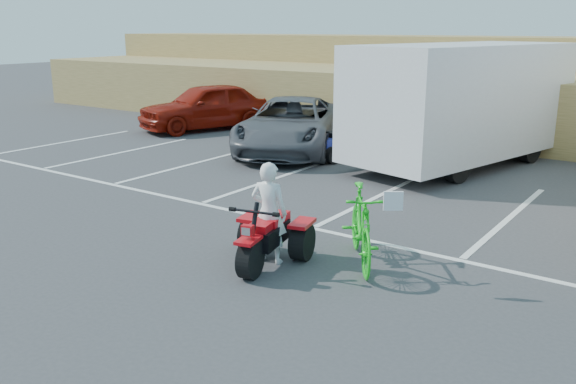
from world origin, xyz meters
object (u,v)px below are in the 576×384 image
Objects in this scene: rider at (269,213)px; quad_atv_green at (441,168)px; red_trike_atv at (265,265)px; quad_atv_blue at (334,159)px; red_car at (206,106)px; grey_pickup at (291,125)px; green_dirt_bike at (361,226)px; cargo_trailer at (462,101)px.

quad_atv_green is (-0.24, 7.64, -0.78)m from rider.
quad_atv_blue is at bearing 100.32° from red_trike_atv.
quad_atv_green is at bearing 14.25° from red_car.
grey_pickup is at bearing -169.72° from quad_atv_green.
grey_pickup reaches higher than green_dirt_bike.
rider is at bearing -22.24° from red_car.
cargo_trailer is (9.18, -0.52, 0.85)m from red_car.
red_car reaches higher than red_trike_atv.
red_car is at bearing 178.02° from quad_atv_blue.
grey_pickup is 0.78× the size of cargo_trailer.
green_dirt_bike is at bearing -160.91° from rider.
green_dirt_bike is at bearing -42.03° from quad_atv_blue.
red_trike_atv is 1.18× the size of quad_atv_blue.
red_car is at bearing 138.52° from grey_pickup.
cargo_trailer is at bearing 77.67° from red_trike_atv.
green_dirt_bike reaches higher than red_trike_atv.
grey_pickup reaches higher than red_trike_atv.
grey_pickup is at bearing -153.51° from cargo_trailer.
quad_atv_blue is (6.23, -1.80, -0.80)m from red_car.
quad_atv_green is at bearing -101.07° from rider.
grey_pickup reaches higher than quad_atv_green.
red_trike_atv is 12.86m from red_car.
cargo_trailer reaches higher than quad_atv_green.
grey_pickup is (-4.60, 7.22, -0.02)m from rider.
green_dirt_bike reaches higher than quad_atv_green.
grey_pickup is (-5.77, 6.50, 0.16)m from green_dirt_bike.
grey_pickup is (-4.64, 7.37, 0.75)m from red_trike_atv.
quad_atv_blue is at bearing -33.45° from grey_pickup.
cargo_trailer reaches higher than red_trike_atv.
quad_atv_green is (8.99, -1.10, -0.80)m from red_car.
rider is at bearing 176.44° from green_dirt_bike.
cargo_trailer is 4.68× the size of quad_atv_green.
green_dirt_bike is 8.69m from grey_pickup.
cargo_trailer is (-1.21, 7.49, 1.06)m from green_dirt_bike.
quad_atv_green is at bearing 79.14° from red_trike_atv.
cargo_trailer is (-0.08, 8.36, 1.65)m from red_trike_atv.
red_trike_atv is at bearing 90.00° from rider.
rider reaches higher than red_trike_atv.
rider reaches higher than quad_atv_blue.
grey_pickup is at bearing 109.31° from red_trike_atv.
red_car is 6.53m from quad_atv_blue.
rider is 0.79× the size of green_dirt_bike.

